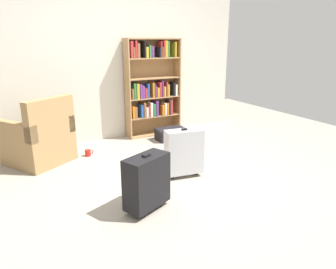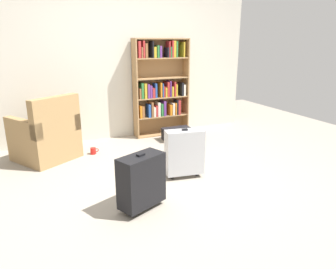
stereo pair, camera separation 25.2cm
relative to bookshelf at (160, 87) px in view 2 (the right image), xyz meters
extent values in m
plane|color=#9E9384|center=(-0.60, -1.83, -0.84)|extent=(7.92, 7.92, 0.00)
cube|color=beige|center=(-0.60, 0.18, 0.46)|extent=(4.52, 0.10, 2.60)
cube|color=#A87F51|center=(-0.44, -0.02, -0.03)|extent=(0.02, 0.25, 1.62)
cube|color=#A87F51|center=(0.48, -0.02, -0.03)|extent=(0.02, 0.25, 1.62)
cube|color=#A87F51|center=(0.02, 0.10, -0.03)|extent=(0.94, 0.02, 1.62)
cube|color=#A87F51|center=(0.02, -0.02, -0.83)|extent=(0.90, 0.23, 0.02)
cube|color=#A87F51|center=(0.02, -0.02, -0.50)|extent=(0.90, 0.23, 0.02)
cube|color=#A87F51|center=(0.02, -0.02, -0.18)|extent=(0.90, 0.23, 0.02)
cube|color=#A87F51|center=(0.02, -0.02, 0.15)|extent=(0.90, 0.23, 0.02)
cube|color=#A87F51|center=(0.02, -0.02, 0.47)|extent=(0.90, 0.23, 0.02)
cube|color=#A87F51|center=(0.02, -0.02, 0.77)|extent=(0.90, 0.23, 0.02)
cube|color=orange|center=(-0.38, -0.05, -0.39)|extent=(0.04, 0.17, 0.20)
cube|color=brown|center=(-0.34, -0.05, -0.39)|extent=(0.04, 0.17, 0.19)
cube|color=#264C99|center=(-0.23, -0.06, -0.38)|extent=(0.04, 0.15, 0.22)
cube|color=brown|center=(-0.18, -0.03, -0.37)|extent=(0.04, 0.21, 0.25)
cube|color=silver|center=(-0.14, -0.05, -0.41)|extent=(0.03, 0.17, 0.17)
cube|color=#B22D2D|center=(-0.10, -0.03, -0.40)|extent=(0.03, 0.21, 0.19)
cube|color=silver|center=(-0.06, -0.04, -0.37)|extent=(0.04, 0.18, 0.24)
cube|color=#2D7238|center=(-0.01, -0.03, -0.38)|extent=(0.04, 0.20, 0.21)
cube|color=#66337F|center=(0.04, -0.03, -0.36)|extent=(0.04, 0.20, 0.25)
cube|color=orange|center=(0.16, -0.03, -0.40)|extent=(0.04, 0.20, 0.18)
cube|color=silver|center=(0.21, -0.05, -0.39)|extent=(0.04, 0.17, 0.20)
cube|color=orange|center=(0.25, -0.05, -0.39)|extent=(0.02, 0.15, 0.21)
cube|color=black|center=(0.28, -0.05, -0.36)|extent=(0.03, 0.16, 0.26)
cube|color=#B22D2D|center=(0.32, -0.05, -0.37)|extent=(0.04, 0.17, 0.25)
cube|color=brown|center=(-0.39, -0.03, -0.08)|extent=(0.03, 0.21, 0.17)
cube|color=#2D7238|center=(-0.35, -0.05, -0.04)|extent=(0.04, 0.17, 0.25)
cube|color=gold|center=(-0.30, -0.06, -0.04)|extent=(0.04, 0.15, 0.25)
cube|color=#66337F|center=(-0.24, -0.03, -0.05)|extent=(0.04, 0.21, 0.23)
cube|color=#66337F|center=(-0.20, -0.03, -0.07)|extent=(0.04, 0.20, 0.20)
cube|color=#B22D2D|center=(-0.15, -0.04, -0.08)|extent=(0.04, 0.19, 0.17)
cube|color=#264C99|center=(-0.11, -0.05, -0.05)|extent=(0.03, 0.16, 0.24)
cube|color=orange|center=(-0.02, -0.03, -0.04)|extent=(0.03, 0.20, 0.25)
cube|color=#264C99|center=(0.01, -0.03, -0.05)|extent=(0.02, 0.20, 0.23)
cube|color=#B22D2D|center=(0.04, -0.06, -0.08)|extent=(0.02, 0.14, 0.18)
cube|color=gold|center=(0.07, -0.05, -0.09)|extent=(0.03, 0.17, 0.16)
cube|color=#B22D2D|center=(0.11, -0.03, -0.04)|extent=(0.04, 0.20, 0.25)
cube|color=#66337F|center=(0.15, -0.04, -0.03)|extent=(0.02, 0.18, 0.27)
cube|color=gold|center=(0.19, -0.03, -0.08)|extent=(0.03, 0.20, 0.17)
cube|color=#B22D2D|center=(0.23, -0.06, -0.04)|extent=(0.02, 0.14, 0.24)
cube|color=gold|center=(0.26, -0.06, -0.07)|extent=(0.03, 0.15, 0.20)
cube|color=black|center=(0.38, -0.04, -0.06)|extent=(0.03, 0.18, 0.22)
cube|color=silver|center=(0.41, -0.04, -0.07)|extent=(0.03, 0.19, 0.19)
cube|color=#B22D2D|center=(-0.38, -0.04, 0.61)|extent=(0.04, 0.18, 0.26)
cube|color=brown|center=(-0.34, -0.04, 0.56)|extent=(0.02, 0.18, 0.17)
cube|color=#B22D2D|center=(-0.31, -0.03, 0.61)|extent=(0.03, 0.20, 0.27)
cube|color=brown|center=(-0.27, -0.05, 0.59)|extent=(0.04, 0.17, 0.22)
cube|color=black|center=(-0.16, -0.04, 0.61)|extent=(0.02, 0.19, 0.26)
cube|color=gold|center=(-0.12, -0.03, 0.57)|extent=(0.04, 0.20, 0.17)
cube|color=#2D7238|center=(-0.07, -0.06, 0.58)|extent=(0.03, 0.15, 0.19)
cube|color=#66337F|center=(-0.03, -0.04, 0.57)|extent=(0.04, 0.19, 0.18)
cube|color=black|center=(0.11, -0.05, 0.56)|extent=(0.02, 0.16, 0.16)
cube|color=#B22D2D|center=(0.13, -0.05, 0.61)|extent=(0.02, 0.16, 0.26)
cube|color=#2D7238|center=(0.16, -0.04, 0.56)|extent=(0.02, 0.18, 0.17)
cube|color=#B22D2D|center=(0.19, -0.06, 0.61)|extent=(0.03, 0.14, 0.27)
cube|color=gold|center=(0.22, -0.04, 0.61)|extent=(0.04, 0.19, 0.26)
cube|color=#2D7238|center=(0.26, -0.03, 0.61)|extent=(0.03, 0.20, 0.25)
cube|color=gold|center=(0.39, -0.03, 0.60)|extent=(0.02, 0.20, 0.24)
cube|color=#9E7A4C|center=(-1.90, -0.46, -0.64)|extent=(0.97, 0.97, 0.40)
cube|color=tan|center=(-1.90, -0.46, -0.40)|extent=(0.73, 0.76, 0.08)
cube|color=#9E7A4C|center=(-1.75, -0.70, -0.19)|extent=(0.66, 0.47, 0.50)
cube|color=#9E7A4C|center=(-1.65, -0.30, -0.33)|extent=(0.46, 0.65, 0.22)
cube|color=#9E7A4C|center=(-2.16, -0.62, -0.33)|extent=(0.46, 0.65, 0.22)
cylinder|color=red|center=(-1.28, -0.55, -0.79)|extent=(0.08, 0.08, 0.10)
torus|color=red|center=(-1.23, -0.55, -0.78)|extent=(0.06, 0.01, 0.06)
cube|color=black|center=(0.13, -0.42, -0.75)|extent=(0.46, 0.28, 0.17)
cube|color=black|center=(0.13, -0.42, -0.66)|extent=(0.47, 0.29, 0.04)
cube|color=#B7BABF|center=(-0.42, -1.79, -0.52)|extent=(0.47, 0.25, 0.53)
cube|color=black|center=(-0.42, -1.79, -0.24)|extent=(0.07, 0.05, 0.02)
cylinder|color=black|center=(-0.58, -1.76, -0.81)|extent=(0.06, 0.06, 0.05)
cylinder|color=black|center=(-0.26, -1.81, -0.81)|extent=(0.06, 0.06, 0.05)
cube|color=black|center=(-1.13, -2.29, -0.53)|extent=(0.51, 0.39, 0.51)
cube|color=black|center=(-1.13, -2.29, -0.27)|extent=(0.09, 0.07, 0.02)
cylinder|color=black|center=(-1.28, -2.35, -0.81)|extent=(0.07, 0.07, 0.05)
cylinder|color=black|center=(-0.99, -2.22, -0.81)|extent=(0.07, 0.07, 0.05)
camera|label=1|loc=(-2.22, -4.77, 0.76)|focal=33.30mm
camera|label=2|loc=(-2.00, -4.88, 0.76)|focal=33.30mm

